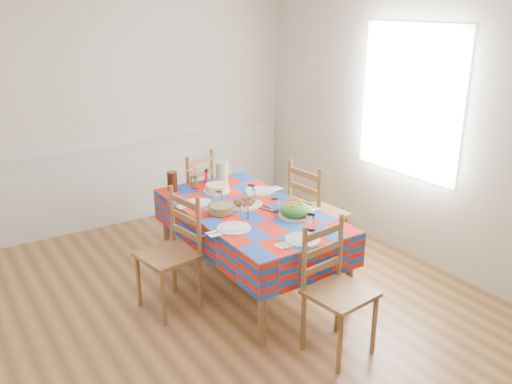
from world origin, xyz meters
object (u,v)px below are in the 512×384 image
tea_pitcher (172,181)px  dining_table (249,217)px  chair_near (336,290)px  chair_far (191,196)px  meat_platter (244,204)px  green_pitcher (222,172)px  chair_left (172,253)px  chair_right (315,214)px

tea_pitcher → dining_table: bearing=-65.0°
chair_near → chair_far: bearing=82.5°
chair_near → meat_platter: bearing=83.1°
dining_table → chair_far: bearing=89.2°
dining_table → green_pitcher: (0.15, 0.74, 0.18)m
chair_far → tea_pitcher: bearing=24.7°
dining_table → green_pitcher: bearing=78.2°
meat_platter → tea_pitcher: 0.79m
meat_platter → tea_pitcher: tea_pitcher is taller
chair_far → chair_near: bearing=68.4°
dining_table → chair_left: chair_left is taller
meat_platter → chair_near: 1.24m
tea_pitcher → chair_right: (1.08, -0.77, -0.30)m
chair_left → chair_right: chair_right is taller
meat_platter → chair_far: size_ratio=0.36×
meat_platter → chair_left: chair_left is taller
meat_platter → chair_near: bearing=-90.0°
meat_platter → chair_near: chair_near is taller
tea_pitcher → chair_left: size_ratio=0.19×
tea_pitcher → chair_far: (0.37, 0.38, -0.33)m
meat_platter → chair_right: chair_right is taller
chair_near → dining_table: bearing=82.8°
green_pitcher → chair_right: bearing=-52.7°
chair_far → chair_left: chair_left is taller
tea_pitcher → chair_near: chair_near is taller
green_pitcher → chair_left: bearing=-140.2°
tea_pitcher → chair_right: 1.36m
chair_left → meat_platter: bearing=85.4°
dining_table → meat_platter: bearing=95.1°
meat_platter → tea_pitcher: size_ratio=1.81×
tea_pitcher → meat_platter: bearing=-63.4°
chair_far → green_pitcher: bearing=87.6°
chair_near → chair_right: (0.73, 1.14, 0.03)m
green_pitcher → chair_right: size_ratio=0.20×
meat_platter → dining_table: bearing=-84.9°
chair_right → green_pitcher: bearing=32.0°
dining_table → green_pitcher: 0.78m
chair_far → chair_left: (-0.74, -1.14, 0.01)m
green_pitcher → chair_far: 0.55m
dining_table → chair_far: size_ratio=1.91×
meat_platter → chair_left: (-0.72, -0.06, -0.26)m
meat_platter → chair_far: bearing=88.9°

